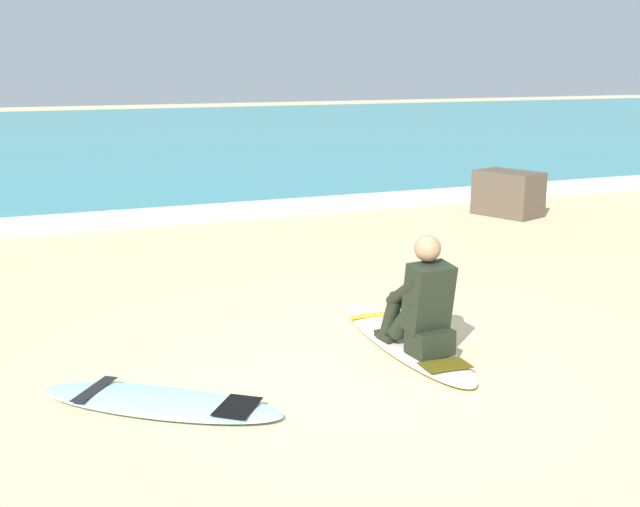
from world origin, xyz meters
TOP-DOWN VIEW (x-y plane):
  - ground_plane at (0.00, 0.00)m, footprint 80.00×80.00m
  - sea at (0.00, 20.53)m, footprint 80.00×28.00m
  - breaking_foam at (0.00, 6.83)m, footprint 80.00×0.90m
  - surfboard_main at (0.56, 0.50)m, footprint 0.61×2.25m
  - surfer_seated at (0.53, 0.17)m, footprint 0.41×0.73m
  - surfboard_spare_near at (-1.62, 0.02)m, footprint 1.74×1.53m
  - shoreline_rock at (4.82, 5.11)m, footprint 0.91×1.12m

SIDE VIEW (x-z plane):
  - ground_plane at x=0.00m, z-range 0.00..0.00m
  - surfboard_main at x=0.56m, z-range 0.00..0.07m
  - surfboard_spare_near at x=-1.62m, z-range 0.00..0.07m
  - sea at x=0.00m, z-range 0.00..0.10m
  - breaking_foam at x=0.00m, z-range 0.00..0.11m
  - shoreline_rock at x=4.82m, z-range 0.00..0.68m
  - surfer_seated at x=0.53m, z-range -0.04..0.91m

